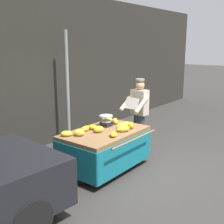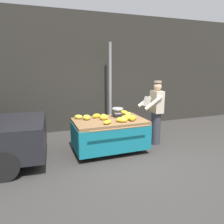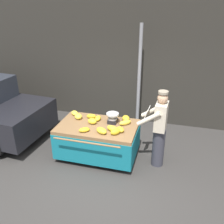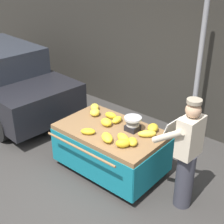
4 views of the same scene
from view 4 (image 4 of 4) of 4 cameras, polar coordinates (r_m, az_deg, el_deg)
The scene contains 19 objects.
ground_plane at distance 5.04m, azimuth -2.37°, elevation -15.36°, with size 60.00×60.00×0.00m, color #383533.
back_wall at distance 6.36m, azimuth 15.65°, elevation 12.11°, with size 16.00×0.24×3.76m, color #2D2B26.
street_pole at distance 5.92m, azimuth 15.08°, elevation 6.32°, with size 0.09×0.09×2.82m, color gray.
banana_cart at distance 5.28m, azimuth -0.21°, elevation -5.09°, with size 1.76×1.28×0.81m.
weighing_scale at distance 5.09m, azimuth 3.72°, elevation -2.12°, with size 0.28×0.28×0.24m.
banana_bunch_0 at distance 4.97m, azimuth 6.30°, elevation -3.88°, with size 0.11×0.29×0.11m, color yellow.
banana_bunch_1 at distance 5.48m, azimuth -0.22°, elevation -0.61°, with size 0.11×0.22×0.11m, color gold.
banana_bunch_2 at distance 5.80m, azimuth -3.10°, elevation 0.91°, with size 0.15×0.22×0.10m, color yellow.
banana_bunch_3 at distance 4.81m, azimuth 2.05°, elevation -4.75°, with size 0.15×0.30×0.12m, color yellow.
banana_bunch_4 at distance 5.58m, azimuth -3.08°, elevation -0.05°, with size 0.17×0.20×0.13m, color yellow.
banana_bunch_5 at distance 4.83m, azimuth -0.89°, elevation -4.59°, with size 0.16×0.27×0.12m, color yellow.
banana_bunch_6 at distance 5.03m, azimuth -4.30°, elevation -3.48°, with size 0.13×0.23×0.09m, color gold.
banana_bunch_7 at distance 4.69m, azimuth 1.97°, elevation -5.61°, with size 0.13×0.22×0.13m, color gold.
banana_bunch_8 at distance 5.25m, azimuth -1.01°, elevation -1.83°, with size 0.17×0.21×0.13m, color yellow.
banana_bunch_9 at distance 5.13m, azimuth 7.30°, elevation -2.83°, with size 0.17×0.23×0.12m, color gold.
banana_bunch_10 at distance 5.35m, azimuth 0.91°, elevation -1.40°, with size 0.13×0.22×0.10m, color yellow.
banana_bunch_11 at distance 4.76m, azimuth 3.66°, elevation -5.30°, with size 0.15×0.21×0.10m, color gold.
vendor_person at distance 4.56m, azimuth 13.19°, elevation -7.41°, with size 0.60×0.54×1.71m.
parked_car at distance 7.83m, azimuth -19.07°, elevation 5.59°, with size 4.02×1.99×1.51m.
Camera 4 is at (2.58, -2.72, 3.38)m, focal length 51.17 mm.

